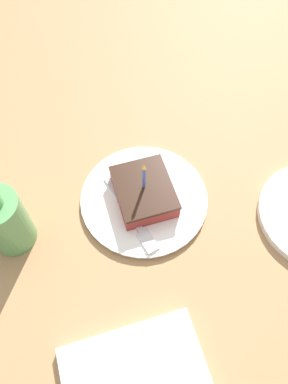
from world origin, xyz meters
The scene contains 5 objects.
ground_plane centered at (0.00, 0.00, -0.02)m, with size 2.40×2.40×0.04m.
plate centered at (-0.01, -0.02, 0.01)m, with size 0.25×0.25×0.01m.
cake_slice centered at (-0.01, -0.02, 0.03)m, with size 0.11×0.13×0.11m.
fork centered at (-0.04, -0.06, 0.02)m, with size 0.06×0.18×0.00m.
bottle centered at (-0.26, -0.02, 0.07)m, with size 0.08×0.08×0.17m.
Camera 1 is at (-0.11, -0.37, 0.65)m, focal length 35.00 mm.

